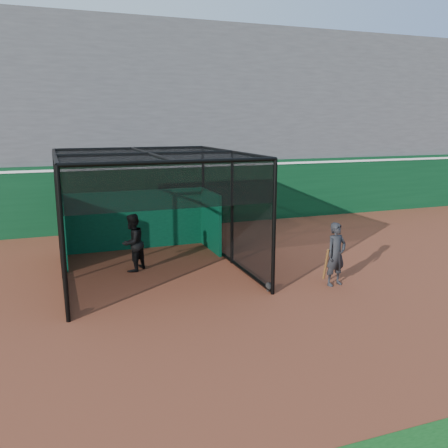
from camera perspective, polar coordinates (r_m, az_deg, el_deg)
name	(u,v)px	position (r m, az deg, el deg)	size (l,w,h in m)	color
ground	(229,304)	(10.85, 0.56, -9.60)	(120.00, 120.00, 0.00)	brown
outfield_wall	(151,195)	(18.48, -8.79, 3.51)	(50.00, 0.50, 2.50)	#093419
grandstand	(131,112)	(21.99, -11.07, 13.13)	(50.00, 7.85, 8.95)	#4C4C4F
batting_cage	(151,214)	(12.85, -8.77, 1.16)	(4.74, 5.51, 3.21)	black
batter	(132,243)	(13.19, -10.95, -2.23)	(0.77, 0.60, 1.59)	black
on_deck_player	(336,254)	(12.14, 13.32, -3.57)	(0.65, 0.49, 1.60)	black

